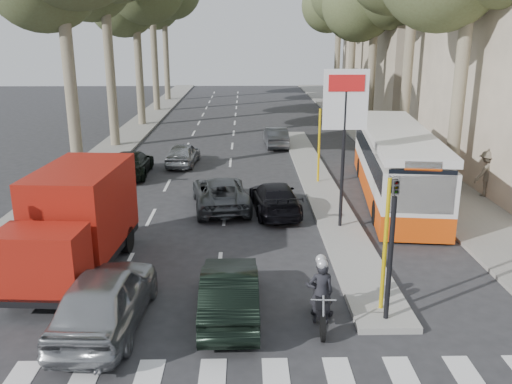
% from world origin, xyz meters
% --- Properties ---
extents(ground, '(120.00, 120.00, 0.00)m').
position_xyz_m(ground, '(0.00, 0.00, 0.00)').
color(ground, '#28282B').
rests_on(ground, ground).
extents(sidewalk_right, '(3.20, 70.00, 0.12)m').
position_xyz_m(sidewalk_right, '(8.60, 25.00, 0.06)').
color(sidewalk_right, gray).
rests_on(sidewalk_right, ground).
extents(median_left, '(2.40, 64.00, 0.12)m').
position_xyz_m(median_left, '(-8.00, 28.00, 0.06)').
color(median_left, gray).
rests_on(median_left, ground).
extents(traffic_island, '(1.50, 26.00, 0.16)m').
position_xyz_m(traffic_island, '(3.25, 11.00, 0.08)').
color(traffic_island, gray).
rests_on(traffic_island, ground).
extents(building_far, '(11.00, 20.00, 16.00)m').
position_xyz_m(building_far, '(15.50, 34.00, 8.00)').
color(building_far, '#B7A88E').
rests_on(building_far, ground).
extents(billboard, '(1.50, 12.10, 5.60)m').
position_xyz_m(billboard, '(3.25, 5.00, 3.70)').
color(billboard, yellow).
rests_on(billboard, ground).
extents(traffic_light_island, '(0.16, 0.41, 3.60)m').
position_xyz_m(traffic_light_island, '(3.25, -1.50, 2.49)').
color(traffic_light_island, black).
rests_on(traffic_light_island, ground).
extents(silver_hatchback, '(1.99, 4.51, 1.51)m').
position_xyz_m(silver_hatchback, '(-3.41, -1.49, 0.76)').
color(silver_hatchback, '#9C9FA3').
rests_on(silver_hatchback, ground).
extents(dark_hatchback, '(1.42, 3.95, 1.30)m').
position_xyz_m(dark_hatchback, '(-0.50, -1.00, 0.65)').
color(dark_hatchback, black).
rests_on(dark_hatchback, ground).
extents(queue_car_a, '(2.64, 4.69, 1.24)m').
position_xyz_m(queue_car_a, '(-1.10, 7.63, 0.62)').
color(queue_car_a, '#44474B').
rests_on(queue_car_a, ground).
extents(queue_car_b, '(2.07, 4.25, 1.19)m').
position_xyz_m(queue_car_b, '(1.04, 7.00, 0.60)').
color(queue_car_b, black).
rests_on(queue_car_b, ground).
extents(queue_car_c, '(1.72, 3.66, 1.21)m').
position_xyz_m(queue_car_c, '(-3.38, 14.95, 0.61)').
color(queue_car_c, '#93969A').
rests_on(queue_car_c, ground).
extents(queue_car_d, '(1.44, 3.73, 1.21)m').
position_xyz_m(queue_car_d, '(1.80, 19.74, 0.61)').
color(queue_car_d, '#53565B').
rests_on(queue_car_d, ground).
extents(queue_car_e, '(1.83, 4.31, 1.24)m').
position_xyz_m(queue_car_e, '(-5.66, 12.79, 0.62)').
color(queue_car_e, black).
rests_on(queue_car_e, ground).
extents(red_truck, '(2.50, 5.77, 3.01)m').
position_xyz_m(red_truck, '(-4.94, 1.68, 1.59)').
color(red_truck, black).
rests_on(red_truck, ground).
extents(city_bus, '(3.75, 11.37, 2.94)m').
position_xyz_m(city_bus, '(6.20, 8.95, 1.55)').
color(city_bus, '#D6450B').
rests_on(city_bus, ground).
extents(motorcycle, '(0.74, 2.00, 1.70)m').
position_xyz_m(motorcycle, '(1.69, -1.29, 0.77)').
color(motorcycle, black).
rests_on(motorcycle, ground).
extents(pedestrian_near, '(0.71, 1.05, 1.64)m').
position_xyz_m(pedestrian_near, '(8.35, 9.13, 0.94)').
color(pedestrian_near, '#352E45').
rests_on(pedestrian_near, sidewalk_right).
extents(pedestrian_far, '(1.38, 1.06, 1.95)m').
position_xyz_m(pedestrian_far, '(10.00, 8.67, 1.09)').
color(pedestrian_far, brown).
rests_on(pedestrian_far, sidewalk_right).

